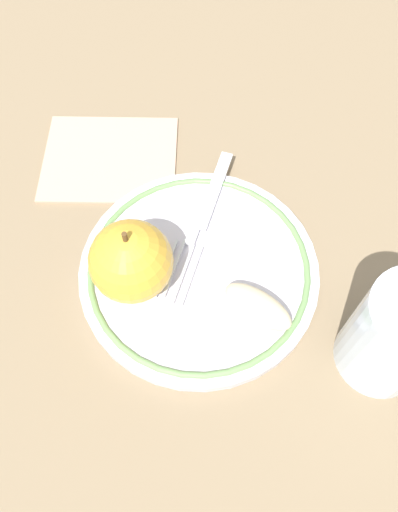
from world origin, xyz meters
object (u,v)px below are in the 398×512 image
object	(u,v)px
apple_slice_front	(258,306)
napkin_folded	(110,158)
drinking_glass	(396,336)
plate	(199,270)
apple_red_whole	(131,261)
fork	(199,218)

from	to	relation	value
apple_slice_front	napkin_folded	bearing A→B (deg)	163.87
apple_slice_front	napkin_folded	size ratio (longest dim) A/B	0.46
drinking_glass	napkin_folded	xyz separation A→B (m)	(0.23, 0.24, -0.05)
plate	napkin_folded	world-z (taller)	plate
plate	apple_red_whole	distance (m)	0.07
apple_slice_front	fork	bearing A→B (deg)	152.55
apple_red_whole	drinking_glass	world-z (taller)	drinking_glass
apple_red_whole	plate	bearing A→B (deg)	-79.17
apple_slice_front	drinking_glass	xyz separation A→B (m)	(-0.04, -0.10, 0.03)
apple_red_whole	fork	size ratio (longest dim) A/B	0.47
fork	drinking_glass	distance (m)	0.21
plate	drinking_glass	distance (m)	0.18
drinking_glass	apple_slice_front	bearing A→B (deg)	67.60
fork	napkin_folded	world-z (taller)	fork
napkin_folded	apple_slice_front	bearing A→B (deg)	-143.94
apple_slice_front	napkin_folded	xyz separation A→B (m)	(0.19, 0.14, -0.02)
apple_red_whole	fork	xyz separation A→B (m)	(0.06, -0.06, -0.03)
apple_red_whole	napkin_folded	size ratio (longest dim) A/B	0.57
fork	apple_red_whole	bearing A→B (deg)	-23.66
plate	fork	bearing A→B (deg)	-3.19
plate	apple_slice_front	xyz separation A→B (m)	(-0.05, -0.05, 0.02)
plate	napkin_folded	xyz separation A→B (m)	(0.14, 0.09, -0.00)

